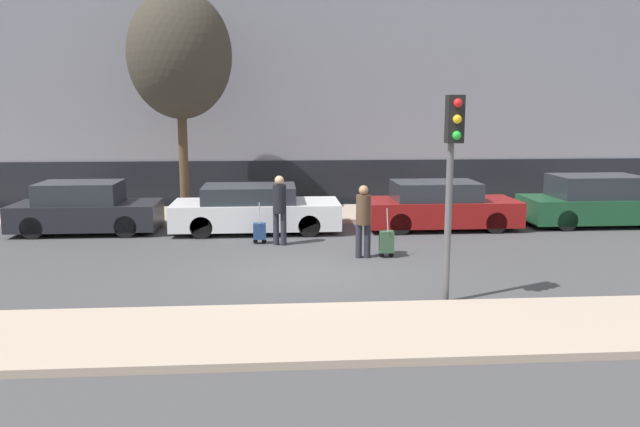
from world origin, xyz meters
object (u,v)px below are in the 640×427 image
traffic_light (452,157)px  bare_tree_near_crossing (180,56)px  parked_car_0 (85,209)px  pedestrian_left (280,206)px  parked_car_3 (599,202)px  parked_car_2 (439,206)px  parked_car_1 (255,210)px  pedestrian_right (363,217)px  trolley_right (387,242)px  trolley_left (260,231)px

traffic_light → bare_tree_near_crossing: (-5.80, 8.95, 2.36)m
parked_car_0 → pedestrian_left: pedestrian_left is taller
parked_car_3 → pedestrian_left: pedestrian_left is taller
parked_car_2 → parked_car_1: bearing=-179.5°
parked_car_1 → pedestrian_right: size_ratio=2.74×
parked_car_1 → traffic_light: bearing=-62.4°
parked_car_0 → trolley_right: size_ratio=3.38×
pedestrian_left → parked_car_3: bearing=32.6°
pedestrian_left → trolley_right: (2.46, -1.52, -0.64)m
parked_car_0 → parked_car_3: parked_car_3 is taller
parked_car_2 → pedestrian_right: 4.32m
pedestrian_left → pedestrian_right: bearing=-17.8°
trolley_left → pedestrian_right: bearing=-35.1°
parked_car_1 → pedestrian_left: bearing=-69.4°
parked_car_2 → traffic_light: bearing=-103.7°
parked_car_3 → pedestrian_left: bearing=-168.0°
parked_car_1 → traffic_light: 8.00m
parked_car_2 → trolley_right: (-2.14, -3.37, -0.27)m
pedestrian_right → traffic_light: 4.04m
trolley_left → traffic_light: (3.42, -5.25, 2.29)m
parked_car_3 → traffic_light: 9.81m
trolley_left → trolley_right: bearing=-29.9°
pedestrian_right → bare_tree_near_crossing: (-4.80, 5.40, 4.01)m
traffic_light → bare_tree_near_crossing: 10.92m
pedestrian_right → trolley_right: 0.81m
parked_car_0 → trolley_left: parked_car_0 is taller
parked_car_2 → bare_tree_near_crossing: bearing=164.8°
parked_car_2 → trolley_right: size_ratio=3.71×
parked_car_3 → trolley_left: bearing=-169.7°
parked_car_0 → trolley_left: 5.19m
trolley_left → traffic_light: traffic_light is taller
parked_car_2 → bare_tree_near_crossing: size_ratio=0.64×
pedestrian_right → bare_tree_near_crossing: 8.27m
parked_car_2 → bare_tree_near_crossing: (-7.49, 2.04, 4.33)m
parked_car_2 → parked_car_3: 4.84m
pedestrian_right → parked_car_3: bearing=-154.6°
trolley_right → bare_tree_near_crossing: bare_tree_near_crossing is taller
parked_car_0 → pedestrian_left: 5.74m
pedestrian_left → traffic_light: size_ratio=0.48×
parked_car_2 → trolley_right: bearing=-122.4°
parked_car_3 → trolley_right: 7.83m
parked_car_3 → pedestrian_right: size_ratio=2.66×
trolley_left → parked_car_3: bearing=10.3°
parked_car_2 → pedestrian_left: pedestrian_left is taller
parked_car_3 → parked_car_1: bearing=-178.9°
pedestrian_left → pedestrian_right: (1.91, -1.51, -0.05)m
bare_tree_near_crossing → trolley_left: bearing=-57.3°
parked_car_3 → pedestrian_right: bearing=-155.0°
trolley_left → pedestrian_left: bearing=-20.5°
parked_car_1 → parked_car_3: bearing=1.1°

